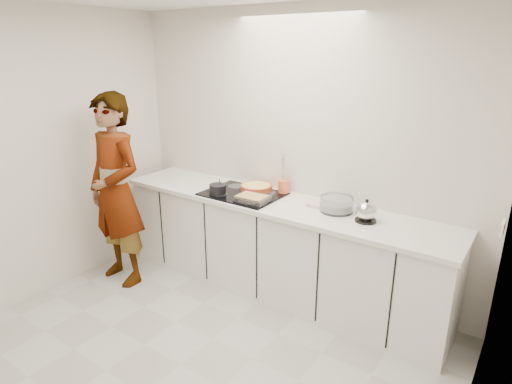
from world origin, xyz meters
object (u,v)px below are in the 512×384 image
Objects in this scene: hob at (243,194)px; tart_dish at (256,187)px; cook at (116,191)px; kettle at (366,212)px; baking_dish at (252,198)px; mixing_bowl at (337,205)px; utensil_crock at (284,187)px; saucepan at (218,189)px.

tart_dish is (0.05, 0.15, 0.03)m from hob.
hob is 2.31× the size of tart_dish.
cook reaches higher than hob.
tart_dish is 1.64× the size of kettle.
baking_dish is 1.00m from kettle.
kettle is (0.99, 0.16, 0.04)m from baking_dish.
hob is 2.39× the size of mixing_bowl.
utensil_crock is at bearing 166.26° from kettle.
kettle is at bearing -13.74° from utensil_crock.
cook is (-1.23, -0.52, -0.02)m from baking_dish.
tart_dish is 0.17× the size of cook.
mixing_bowl is 2.27× the size of utensil_crock.
mixing_bowl is 0.30m from kettle.
baking_dish is (0.16, -0.29, 0.00)m from tart_dish.
saucepan is (-0.23, -0.30, 0.02)m from tart_dish.
cook is (-1.02, -0.66, 0.01)m from hob.
saucepan is 1.12m from mixing_bowl.
mixing_bowl is at bearing 6.12° from hob.
baking_dish reaches higher than tart_dish.
cook is (-1.32, -0.90, -0.05)m from utensil_crock.
hob is 5.41× the size of utensil_crock.
cook is at bearing -158.54° from mixing_bowl.
utensil_crock is at bearing 166.59° from mixing_bowl.
cook is (-1.93, -0.76, -0.04)m from mixing_bowl.
baking_dish is (0.40, 0.01, -0.01)m from saucepan.
saucepan reaches higher than utensil_crock.
baking_dish is 0.16× the size of cook.
cook is at bearing -156.94° from baking_dish.
saucepan is 0.56× the size of mixing_bowl.
baking_dish is 0.96× the size of mixing_bowl.
mixing_bowl is 0.16× the size of cook.
cook is at bearing -162.83° from kettle.
tart_dish is at bearing 52.20° from saucepan.
utensil_crock reaches higher than hob.
saucepan is 1.39m from kettle.
kettle is at bearing -14.45° from mixing_bowl.
utensil_crock is 0.07× the size of cook.
saucepan is at bearing -178.98° from baking_dish.
mixing_bowl is 1.58× the size of kettle.
cook is (-0.83, -0.52, -0.04)m from saucepan.
saucepan is 0.88× the size of kettle.
kettle reaches higher than tart_dish.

